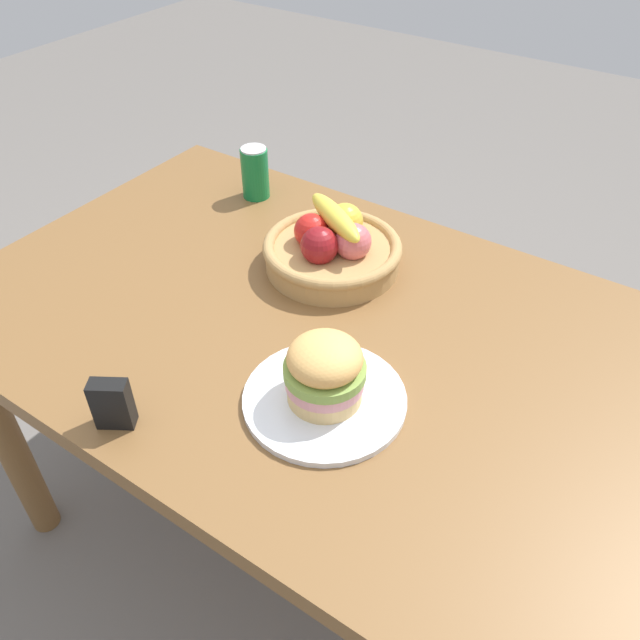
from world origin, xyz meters
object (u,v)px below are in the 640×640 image
object	(u,v)px
soda_can	(255,173)
napkin_holder	(112,404)
plate	(325,399)
fruit_basket	(332,247)
sandwich	(325,371)

from	to	relation	value
soda_can	napkin_holder	distance (m)	0.75
plate	fruit_basket	size ratio (longest dim) A/B	0.94
fruit_basket	napkin_holder	bearing A→B (deg)	-94.88
plate	sandwich	distance (m)	0.07
sandwich	fruit_basket	xyz separation A→B (m)	(-0.20, 0.33, -0.02)
sandwich	fruit_basket	world-z (taller)	fruit_basket
fruit_basket	soda_can	bearing A→B (deg)	155.57
plate	fruit_basket	world-z (taller)	fruit_basket
soda_can	napkin_holder	bearing A→B (deg)	-68.84
plate	fruit_basket	distance (m)	0.39
sandwich	plate	bearing A→B (deg)	153.43
soda_can	napkin_holder	world-z (taller)	soda_can
plate	napkin_holder	distance (m)	0.34
soda_can	napkin_holder	xyz separation A→B (m)	(0.27, -0.70, -0.02)
sandwich	soda_can	world-z (taller)	sandwich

